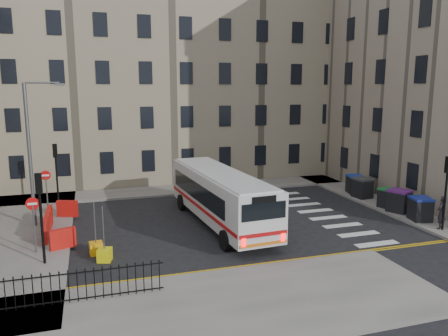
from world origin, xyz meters
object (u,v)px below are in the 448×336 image
wheelie_bin_c (389,198)px  bollard_chevron (105,255)px  bus (220,195)px  wheelie_bin_a (420,209)px  pedestrian (442,212)px  wheelie_bin_d (362,188)px  bollard_yellow (96,248)px  streetlamp (29,153)px  wheelie_bin_b (399,201)px  wheelie_bin_e (354,184)px

wheelie_bin_c → bollard_chevron: bearing=169.0°
bollard_chevron → bus: bearing=29.1°
wheelie_bin_a → pedestrian: pedestrian is taller
bus → wheelie_bin_d: bearing=8.2°
wheelie_bin_a → bollard_yellow: wheelie_bin_a is taller
streetlamp → bollard_chevron: streetlamp is taller
wheelie_bin_b → pedestrian: size_ratio=0.88×
streetlamp → wheelie_bin_e: streetlamp is taller
streetlamp → wheelie_bin_e: size_ratio=5.73×
pedestrian → bollard_yellow: 18.54m
wheelie_bin_c → bollard_chevron: 18.40m
wheelie_bin_c → wheelie_bin_d: (-0.04, 2.83, 0.07)m
wheelie_bin_d → pedestrian: bearing=-95.0°
wheelie_bin_d → wheelie_bin_e: wheelie_bin_d is taller
wheelie_bin_b → wheelie_bin_e: 5.27m
wheelie_bin_d → pedestrian: 7.35m
wheelie_bin_c → bollard_chevron: (-18.07, -3.39, -0.49)m
wheelie_bin_a → pedestrian: (-0.02, -1.62, 0.23)m
wheelie_bin_b → bollard_chevron: (-18.06, -2.37, -0.56)m
pedestrian → wheelie_bin_b: bearing=-113.3°
wheelie_bin_e → bollard_chevron: wheelie_bin_e is taller
bollard_chevron → wheelie_bin_d: bearing=19.0°
bus → wheelie_bin_a: bearing=-20.0°
wheelie_bin_d → wheelie_bin_e: (0.30, 1.41, -0.03)m
pedestrian → wheelie_bin_a: bearing=-113.8°
streetlamp → bus: streetlamp is taller
wheelie_bin_a → wheelie_bin_d: (-0.03, 5.73, 0.01)m
wheelie_bin_c → bollard_yellow: bearing=165.9°
wheelie_bin_b → wheelie_bin_c: (0.01, 1.02, -0.07)m
bus → bollard_chevron: 7.79m
bus → wheelie_bin_d: size_ratio=8.18×
streetlamp → wheelie_bin_c: bearing=-7.3°
pedestrian → wheelie_bin_e: bearing=-115.0°
streetlamp → wheelie_bin_d: (21.63, 0.05, -3.48)m
streetlamp → bollard_chevron: bearing=-59.8°
streetlamp → wheelie_bin_d: 21.91m
bus → wheelie_bin_e: bearing=14.4°
wheelie_bin_d → wheelie_bin_e: 1.44m
streetlamp → pedestrian: 23.07m
bus → pedestrian: bus is taller
bus → wheelie_bin_a: 11.86m
wheelie_bin_b → wheelie_bin_e: (0.27, 5.26, -0.04)m
wheelie_bin_a → wheelie_bin_e: bearing=102.1°
bus → wheelie_bin_b: size_ratio=7.04×
wheelie_bin_e → bollard_chevron: (-18.33, -7.64, -0.52)m
wheelie_bin_d → pedestrian: (0.01, -7.35, 0.22)m
streetlamp → bus: (10.28, -2.46, -2.57)m
wheelie_bin_d → bollard_chevron: bearing=-166.0°
bus → wheelie_bin_c: bearing=-5.9°
streetlamp → wheelie_bin_e: 22.25m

